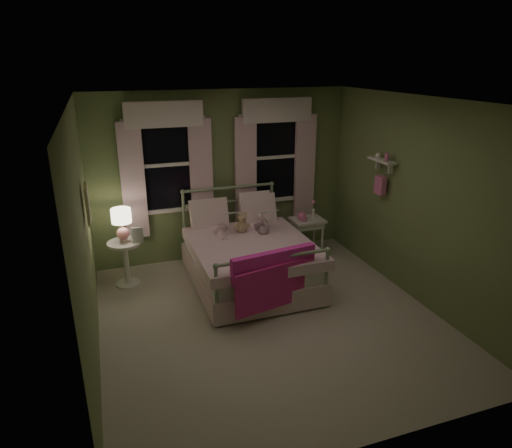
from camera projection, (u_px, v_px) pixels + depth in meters
name	position (u px, v px, depth m)	size (l,w,h in m)	color
room_shell	(271.00, 219.00, 5.17)	(4.20, 4.20, 4.20)	beige
bed	(249.00, 258.00, 6.41)	(1.58, 2.04, 1.18)	white
pink_throw	(275.00, 273.00, 5.42)	(1.10, 0.34, 0.71)	#EC2EAA
child_left	(220.00, 211.00, 6.50)	(0.29, 0.19, 0.81)	#F7D1DD
child_right	(257.00, 208.00, 6.68)	(0.38, 0.29, 0.78)	#F7D1DD
book_left	(225.00, 217.00, 6.28)	(0.20, 0.27, 0.03)	beige
book_right	(263.00, 215.00, 6.47)	(0.20, 0.27, 0.02)	beige
teddy_bear	(242.00, 224.00, 6.51)	(0.23, 0.19, 0.31)	tan
nightstand_left	(126.00, 257.00, 6.32)	(0.46, 0.46, 0.65)	white
table_lamp	(122.00, 221.00, 6.14)	(0.27, 0.27, 0.45)	pink
book_nightstand	(132.00, 242.00, 6.20)	(0.16, 0.22, 0.02)	beige
nightstand_right	(307.00, 225.00, 7.17)	(0.50, 0.40, 0.64)	white
pink_toy	(302.00, 216.00, 7.08)	(0.14, 0.19, 0.14)	pink
bud_vase	(313.00, 209.00, 7.17)	(0.06, 0.06, 0.28)	white
window_left	(167.00, 160.00, 6.60)	(1.34, 0.13, 1.96)	black
window_right	(276.00, 153.00, 7.13)	(1.34, 0.13, 1.96)	black
wall_shelf	(381.00, 173.00, 6.30)	(0.15, 0.50, 0.60)	white
framed_picture	(87.00, 204.00, 5.04)	(0.03, 0.32, 0.42)	beige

